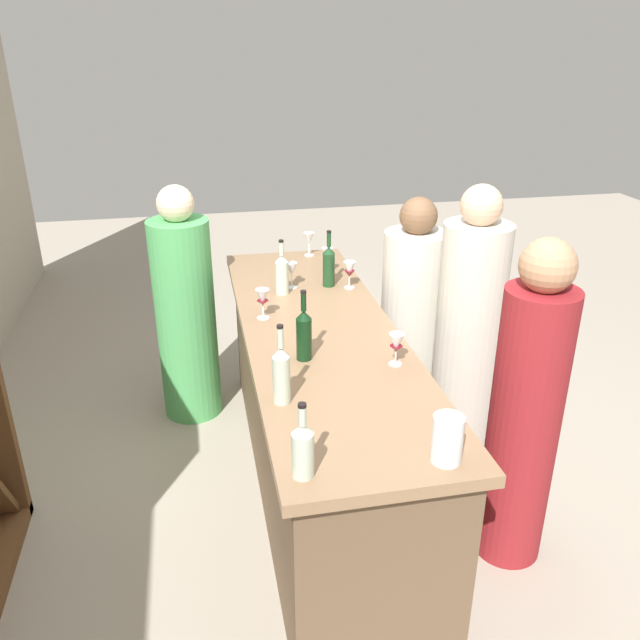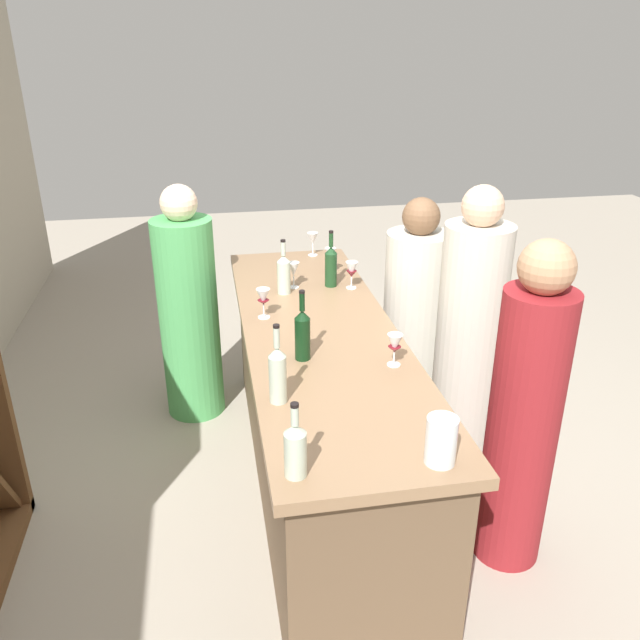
% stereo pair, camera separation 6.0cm
% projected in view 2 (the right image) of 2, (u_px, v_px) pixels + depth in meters
% --- Properties ---
extents(ground_plane, '(12.00, 12.00, 0.00)m').
position_uv_depth(ground_plane, '(320.00, 482.00, 3.55)').
color(ground_plane, '#9E9384').
extents(bar_counter, '(2.51, 0.75, 0.93)m').
position_uv_depth(bar_counter, '(320.00, 409.00, 3.36)').
color(bar_counter, brown).
rests_on(bar_counter, ground).
extents(wine_bottle_leftmost_clear_pale, '(0.08, 0.08, 0.27)m').
position_uv_depth(wine_bottle_leftmost_clear_pale, '(295.00, 449.00, 2.08)').
color(wine_bottle_leftmost_clear_pale, '#B7C6B2').
rests_on(wine_bottle_leftmost_clear_pale, bar_counter).
extents(wine_bottle_second_left_clear_pale, '(0.07, 0.07, 0.33)m').
position_uv_depth(wine_bottle_second_left_clear_pale, '(278.00, 373.00, 2.50)').
color(wine_bottle_second_left_clear_pale, '#B7C6B2').
rests_on(wine_bottle_second_left_clear_pale, bar_counter).
extents(wine_bottle_center_dark_green, '(0.07, 0.07, 0.33)m').
position_uv_depth(wine_bottle_center_dark_green, '(302.00, 333.00, 2.83)').
color(wine_bottle_center_dark_green, black).
rests_on(wine_bottle_center_dark_green, bar_counter).
extents(wine_bottle_second_right_clear_pale, '(0.07, 0.07, 0.31)m').
position_uv_depth(wine_bottle_second_right_clear_pale, '(284.00, 273.00, 3.56)').
color(wine_bottle_second_right_clear_pale, '#B7C6B2').
rests_on(wine_bottle_second_right_clear_pale, bar_counter).
extents(wine_bottle_rightmost_olive_green, '(0.07, 0.07, 0.33)m').
position_uv_depth(wine_bottle_rightmost_olive_green, '(331.00, 265.00, 3.67)').
color(wine_bottle_rightmost_olive_green, '#193D1E').
rests_on(wine_bottle_rightmost_olive_green, bar_counter).
extents(wine_glass_near_left, '(0.07, 0.07, 0.16)m').
position_uv_depth(wine_glass_near_left, '(352.00, 271.00, 3.64)').
color(wine_glass_near_left, white).
rests_on(wine_glass_near_left, bar_counter).
extents(wine_glass_near_center, '(0.07, 0.07, 0.15)m').
position_uv_depth(wine_glass_near_center, '(395.00, 345.00, 2.79)').
color(wine_glass_near_center, white).
rests_on(wine_glass_near_center, bar_counter).
extents(wine_glass_near_right, '(0.07, 0.07, 0.16)m').
position_uv_depth(wine_glass_near_right, '(330.00, 256.00, 3.87)').
color(wine_glass_near_right, white).
rests_on(wine_glass_near_right, bar_counter).
extents(wine_glass_far_left, '(0.07, 0.07, 0.15)m').
position_uv_depth(wine_glass_far_left, '(313.00, 239.00, 4.19)').
color(wine_glass_far_left, white).
rests_on(wine_glass_far_left, bar_counter).
extents(wine_glass_far_center, '(0.07, 0.07, 0.15)m').
position_uv_depth(wine_glass_far_center, '(294.00, 270.00, 3.65)').
color(wine_glass_far_center, white).
rests_on(wine_glass_far_center, bar_counter).
extents(wine_glass_far_right, '(0.07, 0.07, 0.16)m').
position_uv_depth(wine_glass_far_right, '(263.00, 298.00, 3.26)').
color(wine_glass_far_right, white).
rests_on(wine_glass_far_right, bar_counter).
extents(water_pitcher, '(0.11, 0.11, 0.17)m').
position_uv_depth(water_pitcher, '(441.00, 440.00, 2.15)').
color(water_pitcher, silver).
rests_on(water_pitcher, bar_counter).
extents(person_left_guest, '(0.32, 0.32, 1.55)m').
position_uv_depth(person_left_guest, '(523.00, 420.00, 2.79)').
color(person_left_guest, maroon).
rests_on(person_left_guest, ground).
extents(person_center_guest, '(0.45, 0.45, 1.44)m').
position_uv_depth(person_center_guest, '(414.00, 326.00, 3.88)').
color(person_center_guest, beige).
rests_on(person_center_guest, ground).
extents(person_right_guest, '(0.34, 0.34, 1.62)m').
position_uv_depth(person_right_guest, '(468.00, 351.00, 3.34)').
color(person_right_guest, beige).
rests_on(person_right_guest, ground).
extents(person_server_behind, '(0.46, 0.46, 1.49)m').
position_uv_depth(person_server_behind, '(189.00, 314.00, 3.97)').
color(person_server_behind, '#4CA559').
rests_on(person_server_behind, ground).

